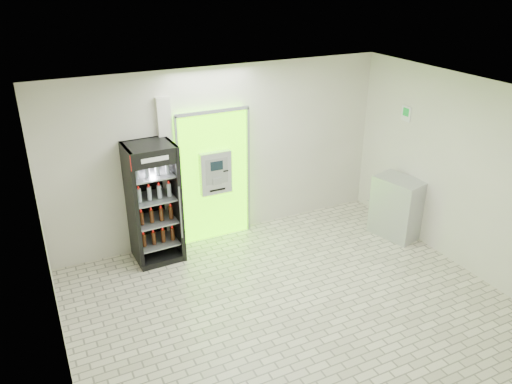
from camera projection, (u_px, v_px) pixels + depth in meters
ground at (292, 307)px, 7.12m from camera, size 6.00×6.00×0.00m
room_shell at (296, 189)px, 6.36m from camera, size 6.00×6.00×6.00m
atm_assembly at (214, 175)px, 8.53m from camera, size 1.30×0.24×2.33m
pillar at (168, 175)px, 8.20m from camera, size 0.22×0.11×2.60m
beverage_cooler at (154, 205)px, 7.97m from camera, size 0.77×0.72×1.98m
steel_cabinet at (397, 207)px, 8.82m from camera, size 0.74×0.92×1.08m
exit_sign at (406, 114)px, 8.57m from camera, size 0.02×0.22×0.26m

